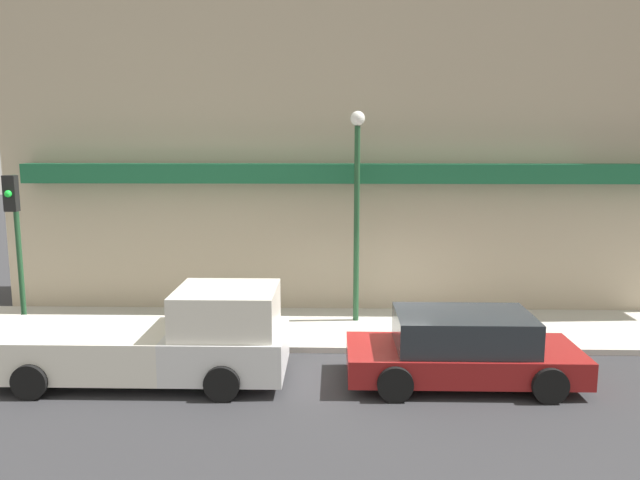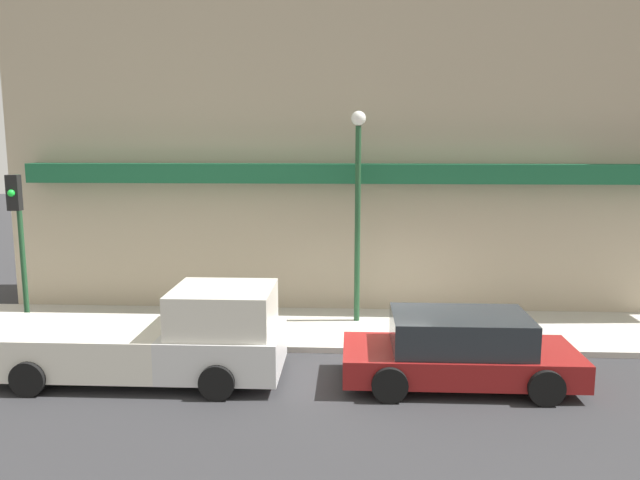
{
  "view_description": "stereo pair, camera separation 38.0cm",
  "coord_description": "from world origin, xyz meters",
  "views": [
    {
      "loc": [
        -1.0,
        -13.22,
        4.67
      ],
      "look_at": [
        -1.35,
        1.31,
        2.33
      ],
      "focal_mm": 35.0,
      "sensor_mm": 36.0,
      "label": 1
    },
    {
      "loc": [
        -0.62,
        -13.2,
        4.67
      ],
      "look_at": [
        -1.35,
        1.31,
        2.33
      ],
      "focal_mm": 35.0,
      "sensor_mm": 36.0,
      "label": 2
    }
  ],
  "objects": [
    {
      "name": "ground_plane",
      "position": [
        0.0,
        0.0,
        0.0
      ],
      "size": [
        80.0,
        80.0,
        0.0
      ],
      "primitive_type": "plane",
      "color": "#2D2D30"
    },
    {
      "name": "sidewalk",
      "position": [
        0.0,
        1.63,
        0.07
      ],
      "size": [
        36.0,
        3.27,
        0.13
      ],
      "color": "#B7B2A8",
      "rests_on": "ground"
    },
    {
      "name": "building",
      "position": [
        0.01,
        4.75,
        5.19
      ],
      "size": [
        19.8,
        3.8,
        10.4
      ],
      "color": "tan",
      "rests_on": "ground"
    },
    {
      "name": "pickup_truck",
      "position": [
        -4.38,
        -1.6,
        0.8
      ],
      "size": [
        5.66,
        2.17,
        1.85
      ],
      "rotation": [
        0.0,
        0.0,
        0.01
      ],
      "color": "silver",
      "rests_on": "ground"
    },
    {
      "name": "parked_car",
      "position": [
        1.48,
        -1.6,
        0.68
      ],
      "size": [
        4.46,
        2.07,
        1.39
      ],
      "rotation": [
        0.0,
        0.0,
        -0.01
      ],
      "color": "maroon",
      "rests_on": "ground"
    },
    {
      "name": "fire_hydrant",
      "position": [
        -3.54,
        0.51,
        0.44
      ],
      "size": [
        0.21,
        0.21,
        0.61
      ],
      "color": "#196633",
      "rests_on": "sidewalk"
    },
    {
      "name": "street_lamp",
      "position": [
        -0.46,
        2.16,
        3.43
      ],
      "size": [
        0.36,
        0.36,
        5.23
      ],
      "color": "#1E4728",
      "rests_on": "sidewalk"
    },
    {
      "name": "traffic_light",
      "position": [
        -8.17,
        0.45,
        2.72
      ],
      "size": [
        0.28,
        0.42,
        3.77
      ],
      "color": "#1E4728",
      "rests_on": "sidewalk"
    }
  ]
}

